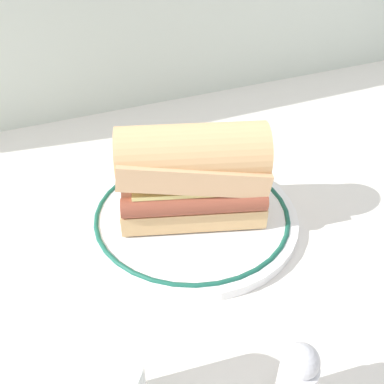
% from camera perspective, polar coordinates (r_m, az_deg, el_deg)
% --- Properties ---
extents(ground_plane, '(1.50, 1.50, 0.00)m').
position_cam_1_polar(ground_plane, '(0.52, 3.28, -5.96)').
color(ground_plane, silver).
extents(plate, '(0.27, 0.27, 0.01)m').
position_cam_1_polar(plate, '(0.54, 0.00, -3.19)').
color(plate, white).
rests_on(plate, ground_plane).
extents(sausage_sandwich, '(0.19, 0.14, 0.12)m').
position_cam_1_polar(sausage_sandwich, '(0.50, -0.00, 2.71)').
color(sausage_sandwich, '#DFB074').
rests_on(sausage_sandwich, plate).
extents(salt_shaker, '(0.03, 0.03, 0.08)m').
position_cam_1_polar(salt_shaker, '(0.37, 13.96, -23.47)').
color(salt_shaker, white).
rests_on(salt_shaker, ground_plane).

